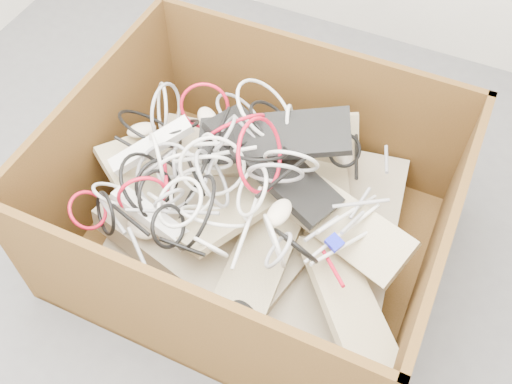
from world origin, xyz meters
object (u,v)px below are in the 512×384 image
at_px(cardboard_box, 249,222).
at_px(power_strip_right, 151,217).
at_px(vga_plug, 334,243).
at_px(power_strip_left, 151,146).

bearing_deg(cardboard_box, power_strip_right, -133.33).
distance_m(cardboard_box, vga_plug, 0.41).
relative_size(power_strip_right, vga_plug, 6.12).
xyz_separation_m(cardboard_box, vga_plug, (0.32, -0.10, 0.23)).
xyz_separation_m(cardboard_box, power_strip_left, (-0.34, -0.01, 0.24)).
bearing_deg(power_strip_left, power_strip_right, -112.86).
bearing_deg(power_strip_right, cardboard_box, 56.98).
bearing_deg(vga_plug, cardboard_box, -172.77).
bearing_deg(vga_plug, power_strip_right, -141.75).
xyz_separation_m(power_strip_left, power_strip_right, (0.13, -0.22, -0.03)).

